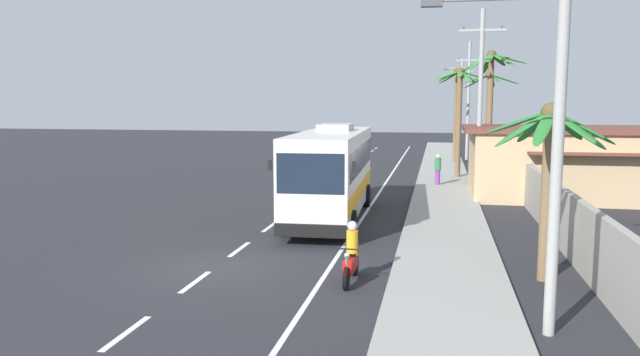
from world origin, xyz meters
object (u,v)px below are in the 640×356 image
(utility_pole_far, at_px, (468,97))
(palm_second, at_px, (456,97))
(roadside_building, at_px, (633,163))
(palm_nearest, at_px, (459,104))
(palm_fourth, at_px, (549,157))
(utility_pole_nearest, at_px, (555,84))
(palm_third, at_px, (488,103))
(coach_bus_foreground, at_px, (332,170))
(palm_farthest, at_px, (490,91))
(utility_pole_mid, at_px, (480,99))
(utility_pole_distant, at_px, (461,100))
(motorcycle_beside_bus, at_px, (351,258))
(pedestrian_near_kerb, at_px, (438,169))

(utility_pole_far, distance_m, palm_second, 3.94)
(roadside_building, bearing_deg, palm_nearest, 141.10)
(palm_nearest, relative_size, palm_fourth, 1.44)
(utility_pole_nearest, height_order, palm_third, utility_pole_nearest)
(coach_bus_foreground, height_order, palm_farthest, palm_farthest)
(utility_pole_nearest, xyz_separation_m, palm_fourth, (0.64, 4.07, -1.81))
(palm_second, bearing_deg, utility_pole_mid, -86.99)
(coach_bus_foreground, bearing_deg, utility_pole_mid, 50.68)
(palm_third, xyz_separation_m, palm_farthest, (-0.56, -8.57, 0.69))
(palm_fourth, bearing_deg, palm_farthest, 90.19)
(coach_bus_foreground, bearing_deg, palm_third, 68.58)
(coach_bus_foreground, height_order, utility_pole_mid, utility_pole_mid)
(palm_nearest, height_order, palm_farthest, palm_farthest)
(coach_bus_foreground, relative_size, utility_pole_distant, 1.09)
(motorcycle_beside_bus, xyz_separation_m, palm_second, (3.51, 32.43, 4.57))
(motorcycle_beside_bus, height_order, utility_pole_far, utility_pole_far)
(utility_pole_distant, height_order, palm_fourth, utility_pole_distant)
(utility_pole_mid, bearing_deg, palm_nearest, 97.33)
(palm_nearest, height_order, palm_third, palm_third)
(pedestrian_near_kerb, xyz_separation_m, utility_pole_nearest, (2.27, -22.05, 4.18))
(pedestrian_near_kerb, distance_m, utility_pole_mid, 5.12)
(coach_bus_foreground, xyz_separation_m, utility_pole_nearest, (6.65, -11.70, 3.20))
(coach_bus_foreground, distance_m, palm_nearest, 15.67)
(roadside_building, bearing_deg, motorcycle_beside_bus, -125.66)
(coach_bus_foreground, height_order, utility_pole_far, utility_pole_far)
(utility_pole_mid, bearing_deg, palm_second, 93.01)
(coach_bus_foreground, relative_size, palm_farthest, 1.36)
(motorcycle_beside_bus, bearing_deg, palm_farthest, 75.71)
(utility_pole_far, distance_m, roadside_building, 21.33)
(utility_pole_nearest, distance_m, palm_third, 31.56)
(palm_second, bearing_deg, palm_farthest, -82.62)
(palm_second, xyz_separation_m, roadside_building, (8.30, -15.97, -3.41))
(utility_pole_far, relative_size, palm_farthest, 1.26)
(coach_bus_foreground, height_order, palm_third, palm_third)
(utility_pole_distant, distance_m, roadside_building, 40.11)
(utility_pole_distant, height_order, palm_second, utility_pole_distant)
(coach_bus_foreground, relative_size, palm_nearest, 1.51)
(utility_pole_distant, bearing_deg, utility_pole_nearest, -90.17)
(palm_third, distance_m, palm_farthest, 8.62)
(utility_pole_mid, relative_size, utility_pole_far, 0.98)
(utility_pole_far, xyz_separation_m, palm_nearest, (-1.07, -13.06, -0.51))
(utility_pole_nearest, bearing_deg, roadside_building, 69.42)
(utility_pole_distant, relative_size, palm_second, 1.31)
(utility_pole_nearest, distance_m, palm_nearest, 26.11)
(pedestrian_near_kerb, bearing_deg, utility_pole_mid, -33.65)
(utility_pole_mid, xyz_separation_m, roadside_building, (7.47, -0.20, -3.21))
(pedestrian_near_kerb, height_order, palm_nearest, palm_nearest)
(palm_farthest, bearing_deg, utility_pole_far, 91.92)
(utility_pole_far, xyz_separation_m, palm_third, (1.10, -7.60, -0.46))
(utility_pole_mid, height_order, palm_farthest, utility_pole_mid)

